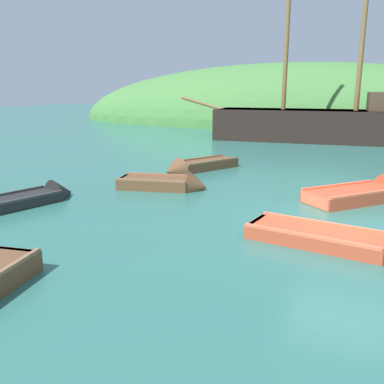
# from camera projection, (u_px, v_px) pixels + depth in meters

# --- Properties ---
(ground_plane) EXTENTS (120.00, 120.00, 0.00)m
(ground_plane) POSITION_uv_depth(u_px,v_px,m) (346.00, 230.00, 10.29)
(ground_plane) COLOR #2D6B60
(shore_hill) EXTENTS (45.33, 18.21, 11.17)m
(shore_hill) POSITION_uv_depth(u_px,v_px,m) (291.00, 123.00, 40.40)
(shore_hill) COLOR #477F3D
(shore_hill) RESTS_ON ground
(sailing_ship) EXTENTS (16.08, 4.78, 13.46)m
(sailing_ship) POSITION_uv_depth(u_px,v_px,m) (323.00, 129.00, 26.84)
(sailing_ship) COLOR black
(sailing_ship) RESTS_ON ground
(rowboat_center) EXTENTS (3.80, 1.58, 1.09)m
(rowboat_center) POSITION_uv_depth(u_px,v_px,m) (345.00, 245.00, 9.10)
(rowboat_center) COLOR #C64C2D
(rowboat_center) RESTS_ON ground
(rowboat_outer_right) EXTENTS (2.47, 3.59, 1.00)m
(rowboat_outer_right) POSITION_uv_depth(u_px,v_px,m) (196.00, 167.00, 17.64)
(rowboat_outer_right) COLOR brown
(rowboat_outer_right) RESTS_ON ground
(rowboat_outer_left) EXTENTS (3.29, 3.56, 1.21)m
(rowboat_outer_left) POSITION_uv_depth(u_px,v_px,m) (367.00, 195.00, 13.10)
(rowboat_outer_left) COLOR #C64C2D
(rowboat_outer_left) RESTS_ON ground
(rowboat_near_dock) EXTENTS (3.18, 1.76, 1.05)m
(rowboat_near_dock) POSITION_uv_depth(u_px,v_px,m) (168.00, 185.00, 14.44)
(rowboat_near_dock) COLOR brown
(rowboat_near_dock) RESTS_ON ground
(rowboat_far) EXTENTS (1.88, 3.46, 1.01)m
(rowboat_far) POSITION_uv_depth(u_px,v_px,m) (31.00, 200.00, 12.67)
(rowboat_far) COLOR black
(rowboat_far) RESTS_ON ground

